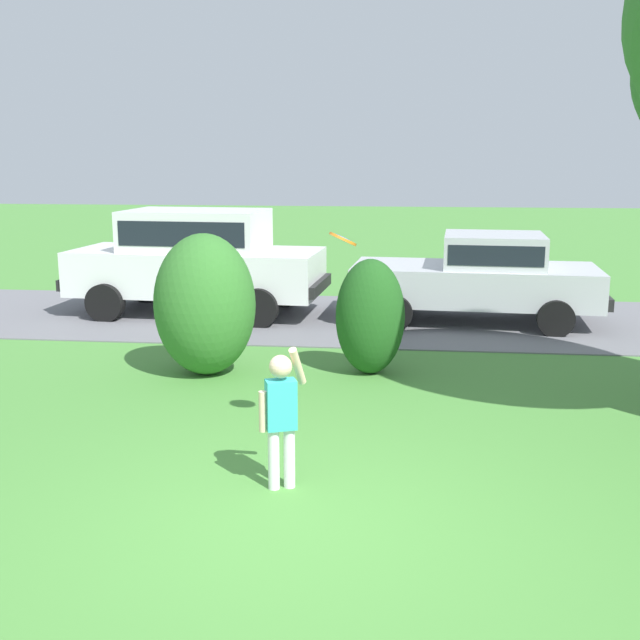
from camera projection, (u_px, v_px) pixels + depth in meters
ground_plane at (296, 525)px, 6.17m from camera, size 80.00×80.00×0.00m
driveway_strip at (359, 319)px, 13.94m from camera, size 28.00×4.40×0.02m
shrub_near_tree at (205, 305)px, 10.28m from camera, size 1.35×1.31×1.89m
shrub_centre_left at (370, 317)px, 10.34m from camera, size 0.92×0.84×1.55m
parked_sedan at (480, 275)px, 13.54m from camera, size 4.50×2.30×1.56m
parked_suv at (197, 256)px, 14.19m from camera, size 4.80×2.32×1.92m
child_thrower at (281, 410)px, 6.72m from camera, size 0.39×0.36×1.29m
frisbee at (343, 239)px, 7.33m from camera, size 0.28×0.28×0.17m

